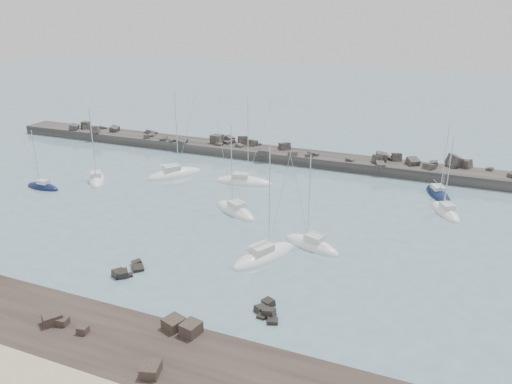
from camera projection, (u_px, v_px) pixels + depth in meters
ground at (202, 243)px, 62.95m from camera, size 400.00×400.00×0.00m
rock_shelf at (82, 346)px, 44.00m from camera, size 140.00×12.14×2.08m
rock_cluster_near at (128, 272)px, 55.94m from camera, size 2.90×4.54×1.62m
rock_cluster_far at (267, 312)px, 48.60m from camera, size 3.10×3.97×1.38m
breakwater at (262, 156)px, 98.19m from camera, size 115.00×7.61×5.49m
sailboat_1 at (97, 180)px, 85.36m from camera, size 7.12×8.10×13.17m
sailboat_2 at (43, 187)px, 81.75m from camera, size 6.61×2.30×10.55m
sailboat_3 at (175, 175)px, 87.77m from camera, size 8.49×9.95×15.93m
sailboat_4 at (244, 182)px, 84.18m from camera, size 10.23×4.57×15.46m
sailboat_5 at (235, 211)px, 72.29m from camera, size 8.73×6.59×13.65m
sailboat_6 at (264, 257)px, 59.32m from camera, size 6.72×9.79×14.93m
sailboat_7 at (438, 195)px, 78.61m from camera, size 5.56×8.47×12.83m
sailboat_8 at (312, 245)px, 62.02m from camera, size 8.35×5.07×12.81m
sailboat_9 at (445, 212)px, 71.98m from camera, size 5.65×7.77×12.10m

